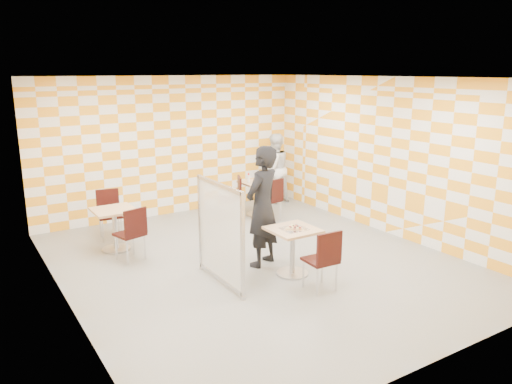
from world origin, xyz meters
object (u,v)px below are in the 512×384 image
(partition, at_px, (220,233))
(chair_second_side, at_px, (235,195))
(chair_second_front, at_px, (272,197))
(chair_empty_far, at_px, (109,210))
(soda_bottle, at_px, (261,177))
(man_dark, at_px, (262,207))
(sport_bottle, at_px, (249,178))
(chair_main_front, at_px, (324,256))
(main_table, at_px, (293,243))
(second_table, at_px, (258,192))
(man_white, at_px, (274,169))
(chair_empty_near, at_px, (132,230))
(empty_table, at_px, (115,222))

(partition, bearing_deg, chair_second_side, 56.59)
(chair_second_front, bearing_deg, chair_empty_far, 165.84)
(chair_second_front, relative_size, chair_empty_far, 1.00)
(partition, height_order, soda_bottle, partition)
(man_dark, relative_size, sport_bottle, 9.83)
(chair_main_front, xyz_separation_m, sport_bottle, (1.10, 3.88, 0.29))
(chair_second_side, bearing_deg, man_dark, -109.82)
(main_table, xyz_separation_m, partition, (-1.11, 0.29, 0.28))
(second_table, bearing_deg, soda_bottle, 1.54)
(chair_second_side, height_order, sport_bottle, sport_bottle)
(main_table, xyz_separation_m, second_table, (1.31, 3.07, 0.00))
(second_table, bearing_deg, man_dark, -121.11)
(partition, distance_m, man_dark, 1.01)
(man_white, xyz_separation_m, soda_bottle, (-0.81, -0.70, 0.02))
(chair_second_side, bearing_deg, partition, -123.41)
(man_dark, bearing_deg, partition, -5.96)
(main_table, distance_m, chair_second_front, 2.80)
(sport_bottle, bearing_deg, chair_empty_far, 176.96)
(chair_second_front, bearing_deg, chair_empty_near, -168.94)
(chair_empty_near, relative_size, sport_bottle, 4.62)
(chair_main_front, xyz_separation_m, chair_empty_far, (-1.89, 4.04, 0.00))
(second_table, bearing_deg, partition, -131.15)
(main_table, distance_m, empty_table, 3.25)
(sport_bottle, bearing_deg, partition, -127.99)
(partition, bearing_deg, soda_bottle, 47.95)
(chair_empty_near, xyz_separation_m, partition, (0.80, -1.57, 0.25))
(man_white, distance_m, sport_bottle, 1.27)
(chair_main_front, bearing_deg, man_white, 63.97)
(soda_bottle, bearing_deg, second_table, -178.46)
(main_table, xyz_separation_m, man_white, (2.21, 3.76, 0.32))
(sport_bottle, distance_m, soda_bottle, 0.30)
(main_table, xyz_separation_m, chair_empty_near, (-1.91, 1.86, 0.04))
(empty_table, relative_size, chair_second_front, 0.81)
(chair_second_front, height_order, sport_bottle, sport_bottle)
(chair_main_front, bearing_deg, empty_table, 121.22)
(chair_empty_far, relative_size, sport_bottle, 4.62)
(chair_main_front, xyz_separation_m, partition, (-1.11, 1.04, 0.25))
(man_dark, bearing_deg, chair_empty_far, -81.81)
(chair_second_side, height_order, man_dark, man_dark)
(man_white, distance_m, soda_bottle, 1.07)
(chair_second_front, bearing_deg, man_white, 54.29)
(sport_bottle, xyz_separation_m, soda_bottle, (0.29, -0.06, 0.01))
(chair_main_front, bearing_deg, chair_second_front, 68.33)
(empty_table, bearing_deg, sport_bottle, 10.41)
(main_table, distance_m, soda_bottle, 3.39)
(chair_main_front, height_order, partition, partition)
(man_dark, bearing_deg, chair_empty_near, -60.22)
(empty_table, xyz_separation_m, chair_empty_far, (0.11, 0.73, 0.04))
(man_dark, bearing_deg, empty_table, -71.26)
(chair_second_front, xyz_separation_m, man_white, (0.92, 1.28, 0.29))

